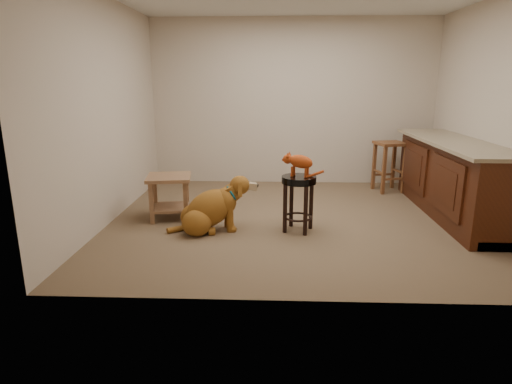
{
  "coord_description": "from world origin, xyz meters",
  "views": [
    {
      "loc": [
        -0.31,
        -4.99,
        1.65
      ],
      "look_at": [
        -0.49,
        -0.41,
        0.45
      ],
      "focal_mm": 30.0,
      "sensor_mm": 36.0,
      "label": 1
    }
  ],
  "objects_px": {
    "wood_stool": "(389,166)",
    "golden_retriever": "(211,210)",
    "side_table": "(170,190)",
    "tabby_kitten": "(298,162)",
    "padded_stool": "(299,192)"
  },
  "relations": [
    {
      "from": "golden_retriever",
      "to": "tabby_kitten",
      "type": "height_order",
      "value": "tabby_kitten"
    },
    {
      "from": "wood_stool",
      "to": "side_table",
      "type": "bearing_deg",
      "value": -154.16
    },
    {
      "from": "wood_stool",
      "to": "golden_retriever",
      "type": "height_order",
      "value": "wood_stool"
    },
    {
      "from": "padded_stool",
      "to": "tabby_kitten",
      "type": "distance_m",
      "value": 0.34
    },
    {
      "from": "side_table",
      "to": "tabby_kitten",
      "type": "xyz_separation_m",
      "value": [
        1.53,
        -0.38,
        0.43
      ]
    },
    {
      "from": "wood_stool",
      "to": "side_table",
      "type": "relative_size",
      "value": 1.28
    },
    {
      "from": "wood_stool",
      "to": "side_table",
      "type": "height_order",
      "value": "wood_stool"
    },
    {
      "from": "wood_stool",
      "to": "padded_stool",
      "type": "bearing_deg",
      "value": -128.56
    },
    {
      "from": "side_table",
      "to": "padded_stool",
      "type": "bearing_deg",
      "value": -14.1
    },
    {
      "from": "padded_stool",
      "to": "wood_stool",
      "type": "relative_size",
      "value": 0.83
    },
    {
      "from": "wood_stool",
      "to": "golden_retriever",
      "type": "bearing_deg",
      "value": -142.37
    },
    {
      "from": "padded_stool",
      "to": "side_table",
      "type": "height_order",
      "value": "padded_stool"
    },
    {
      "from": "side_table",
      "to": "golden_retriever",
      "type": "relative_size",
      "value": 0.58
    },
    {
      "from": "padded_stool",
      "to": "side_table",
      "type": "relative_size",
      "value": 1.06
    },
    {
      "from": "padded_stool",
      "to": "tabby_kitten",
      "type": "relative_size",
      "value": 1.35
    }
  ]
}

